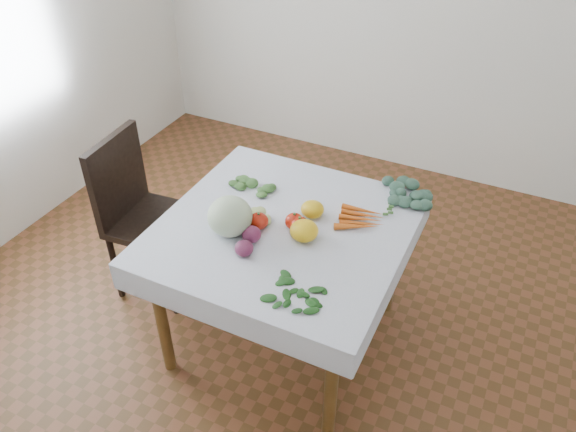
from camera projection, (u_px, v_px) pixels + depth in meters
name	position (u px, v px, depth m)	size (l,w,h in m)	color
ground	(284.00, 335.00, 3.07)	(4.00, 4.00, 0.00)	brown
table	(284.00, 243.00, 2.68)	(1.00, 1.00, 0.75)	brown
tablecloth	(284.00, 227.00, 2.62)	(1.12, 1.12, 0.01)	white
chair	(139.00, 206.00, 3.10)	(0.46, 0.46, 0.96)	black
cabbage	(230.00, 216.00, 2.52)	(0.20, 0.20, 0.18)	beige
tomato_a	(294.00, 221.00, 2.58)	(0.09, 0.09, 0.08)	#B21C0B
tomato_b	(300.00, 225.00, 2.56)	(0.09, 0.09, 0.08)	#B21C0B
tomato_c	(259.00, 221.00, 2.58)	(0.09, 0.09, 0.08)	#B21C0B
tomato_d	(307.00, 231.00, 2.53)	(0.08, 0.08, 0.07)	#B21C0B
heirloom_back	(312.00, 209.00, 2.66)	(0.11, 0.11, 0.08)	yellow
heirloom_front	(304.00, 231.00, 2.52)	(0.13, 0.13, 0.09)	yellow
onion_a	(252.00, 234.00, 2.51)	(0.09, 0.09, 0.07)	#501636
onion_b	(244.00, 248.00, 2.43)	(0.08, 0.08, 0.07)	#501636
tomatillo_cluster	(263.00, 216.00, 2.64)	(0.17, 0.10, 0.05)	#B3C873
carrot_bunch	(361.00, 219.00, 2.64)	(0.21, 0.22, 0.03)	#CF5517
kale_bunch	(410.00, 196.00, 2.78)	(0.31, 0.29, 0.04)	#3C624E
basil_bunch	(298.00, 294.00, 2.25)	(0.25, 0.20, 0.01)	#1A4F18
dill_bunch	(249.00, 189.00, 2.84)	(0.25, 0.19, 0.02)	#427234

